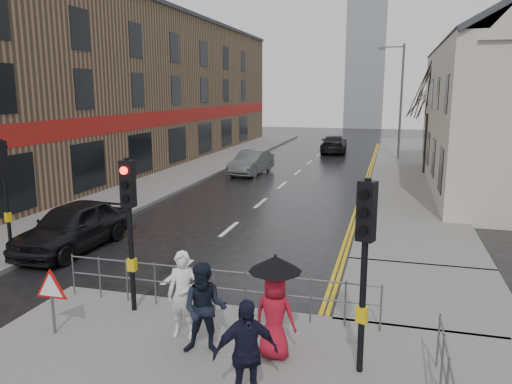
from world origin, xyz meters
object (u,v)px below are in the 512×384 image
Objects in this scene: pedestrian_b at (205,309)px; pedestrian_with_umbrella at (275,301)px; car_mid at (251,163)px; car_parked at (73,226)px; pedestrian_d at (246,354)px; pedestrian_a at (183,295)px.

pedestrian_with_umbrella is at bearing -1.19° from pedestrian_b.
pedestrian_with_umbrella is 21.39m from car_mid.
pedestrian_d is at bearing -37.90° from car_parked.
pedestrian_b is at bearing -36.09° from car_parked.
pedestrian_a is 1.93m from pedestrian_with_umbrella.
pedestrian_a is 0.91× the size of pedestrian_with_umbrella.
pedestrian_with_umbrella is 1.55m from pedestrian_d.
car_parked is (-7.57, 6.45, -0.26)m from pedestrian_d.
pedestrian_b is 8.19m from car_parked.
pedestrian_d is (1.17, -1.34, 0.01)m from pedestrian_b.
car_mid is at bearing 87.33° from car_parked.
pedestrian_a reaches higher than pedestrian_d.
car_parked is (-5.77, 4.63, -0.26)m from pedestrian_a.
pedestrian_d is 0.41× the size of car_mid.
pedestrian_with_umbrella reaches higher than pedestrian_a.
pedestrian_a is at bearing -71.82° from car_mid.
pedestrian_d is (-0.10, -1.54, -0.21)m from pedestrian_with_umbrella.
car_parked is at bearing 131.38° from pedestrian_b.
pedestrian_a is 0.41× the size of car_mid.
pedestrian_with_umbrella is 0.44× the size of car_parked.
pedestrian_d is at bearing -93.60° from pedestrian_with_umbrella.
pedestrian_a is at bearing 103.54° from pedestrian_d.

